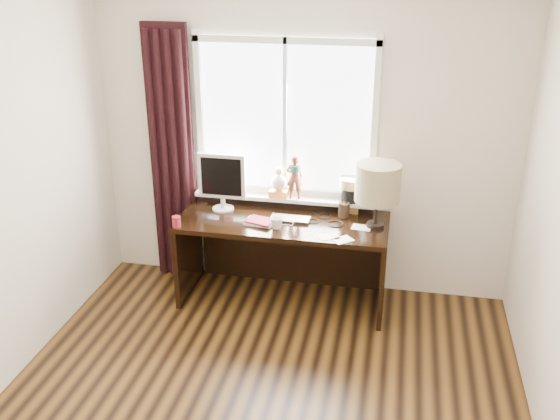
% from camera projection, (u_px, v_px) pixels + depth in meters
% --- Properties ---
extents(wall_back, '(3.50, 0.00, 2.60)m').
position_uv_depth(wall_back, '(304.00, 142.00, 5.16)').
color(wall_back, beige).
rests_on(wall_back, ground).
extents(laptop, '(0.33, 0.22, 0.03)m').
position_uv_depth(laptop, '(290.00, 219.00, 5.04)').
color(laptop, silver).
rests_on(laptop, desk).
extents(mug, '(0.13, 0.13, 0.10)m').
position_uv_depth(mug, '(277.00, 223.00, 4.89)').
color(mug, white).
rests_on(mug, desk).
extents(red_cup, '(0.07, 0.07, 0.09)m').
position_uv_depth(red_cup, '(176.00, 222.00, 4.91)').
color(red_cup, maroon).
rests_on(red_cup, desk).
extents(window, '(1.52, 0.20, 1.40)m').
position_uv_depth(window, '(288.00, 142.00, 5.13)').
color(window, white).
rests_on(window, ground).
extents(curtain, '(0.38, 0.09, 2.25)m').
position_uv_depth(curtain, '(172.00, 159.00, 5.35)').
color(curtain, black).
rests_on(curtain, floor).
extents(desk, '(1.70, 0.70, 0.75)m').
position_uv_depth(desk, '(285.00, 242.00, 5.24)').
color(desk, black).
rests_on(desk, floor).
extents(monitor, '(0.40, 0.18, 0.49)m').
position_uv_depth(monitor, '(222.00, 179.00, 5.15)').
color(monitor, beige).
rests_on(monitor, desk).
extents(notebook_stack, '(0.25, 0.20, 0.03)m').
position_uv_depth(notebook_stack, '(260.00, 222.00, 4.99)').
color(notebook_stack, beige).
rests_on(notebook_stack, desk).
extents(brush_holder, '(0.09, 0.09, 0.25)m').
position_uv_depth(brush_holder, '(344.00, 210.00, 5.09)').
color(brush_holder, black).
rests_on(brush_holder, desk).
extents(icon_frame, '(0.10, 0.03, 0.13)m').
position_uv_depth(icon_frame, '(352.00, 207.00, 5.14)').
color(icon_frame, gold).
rests_on(icon_frame, desk).
extents(table_lamp, '(0.35, 0.35, 0.52)m').
position_uv_depth(table_lamp, '(378.00, 184.00, 4.79)').
color(table_lamp, black).
rests_on(table_lamp, desk).
extents(loose_papers, '(0.40, 0.41, 0.00)m').
position_uv_depth(loose_papers, '(345.00, 235.00, 4.80)').
color(loose_papers, white).
rests_on(loose_papers, desk).
extents(desk_cables, '(0.32, 0.29, 0.01)m').
position_uv_depth(desk_cables, '(326.00, 221.00, 5.03)').
color(desk_cables, black).
rests_on(desk_cables, desk).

